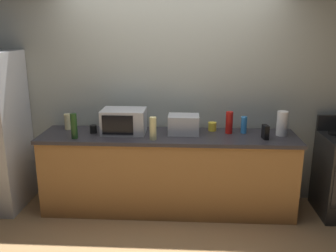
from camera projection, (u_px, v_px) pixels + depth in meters
ground_plane at (166, 226)px, 3.87m from camera, size 8.00×8.00×0.00m
back_wall at (170, 88)px, 4.29m from camera, size 6.40×0.10×2.70m
counter_run at (168, 172)px, 4.13m from camera, size 2.84×0.64×0.90m
microwave at (124, 121)px, 4.05m from camera, size 0.48×0.35×0.27m
toaster_oven at (184, 124)px, 4.03m from camera, size 0.34×0.26×0.21m
paper_towel_roll at (282, 123)px, 3.96m from camera, size 0.12×0.12×0.27m
cordless_phone at (265, 132)px, 3.85m from camera, size 0.07×0.12×0.15m
bottle_hand_soap at (68, 122)px, 4.20m from camera, size 0.08×0.08×0.18m
bottle_spray_cleaner at (244, 125)px, 4.05m from camera, size 0.07×0.07×0.19m
bottle_wine at (74, 126)px, 3.85m from camera, size 0.07×0.07×0.27m
bottle_hot_sauce at (229, 123)px, 4.04m from camera, size 0.08×0.08×0.25m
bottle_vinegar at (153, 128)px, 3.82m from camera, size 0.07×0.07×0.24m
mug_yellow at (212, 127)px, 4.16m from camera, size 0.09×0.09×0.10m
mug_black at (93, 129)px, 4.07m from camera, size 0.08×0.08×0.09m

